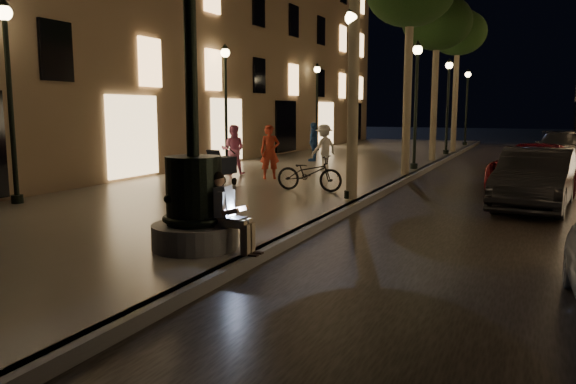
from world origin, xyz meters
The scene contains 25 objects.
ground centered at (0.00, 15.00, 0.00)m, with size 120.00×120.00×0.00m, color black.
cobble_lane centered at (3.00, 15.00, 0.01)m, with size 6.00×45.00×0.02m, color black.
promenade centered at (-4.00, 15.00, 0.10)m, with size 8.00×45.00×0.20m, color slate.
curb_strip centered at (0.00, 15.00, 0.10)m, with size 0.25×45.00×0.20m, color #59595B.
building_left centered at (-12.00, 18.00, 7.50)m, with size 8.00×36.00×15.00m, color #816F51.
fountain_lamppost centered at (-1.00, 2.00, 1.21)m, with size 1.40×1.40×5.21m.
seated_man_laptop centered at (-0.39, 2.00, 0.88)m, with size 0.90×0.30×1.27m.
tree_third centered at (-0.30, 20.00, 6.14)m, with size 3.00×3.00×7.20m.
tree_far centered at (-0.22, 26.00, 6.43)m, with size 3.00×3.00×7.50m.
lamp_curb_a centered at (-0.30, 8.00, 3.24)m, with size 0.36×0.36×4.81m.
lamp_curb_b centered at (-0.30, 16.00, 3.24)m, with size 0.36×0.36×4.81m.
lamp_curb_c centered at (-0.30, 24.00, 3.24)m, with size 0.36×0.36×4.81m.
lamp_curb_d centered at (-0.30, 32.00, 3.24)m, with size 0.36×0.36×4.81m.
lamp_left_a centered at (-7.40, 4.00, 3.24)m, with size 0.36×0.36×4.81m.
lamp_left_b centered at (-7.40, 14.00, 3.24)m, with size 0.36×0.36×4.81m.
lamp_left_c centered at (-7.40, 24.00, 3.24)m, with size 0.36×0.36×4.81m.
stroller centered at (-4.49, 8.74, 0.80)m, with size 0.56×1.18×1.20m.
car_second centered at (4.00, 9.54, 0.75)m, with size 1.58×4.52×1.49m, color black.
car_third centered at (4.00, 13.07, 0.71)m, with size 2.34×5.09×1.41m, color maroon.
car_rear centered at (4.92, 21.98, 0.75)m, with size 2.09×5.14×1.49m, color #2E2F33.
pedestrian_red centered at (-3.95, 10.87, 1.08)m, with size 0.64×0.42×1.76m, color #AE3522.
pedestrian_pink centered at (-5.66, 11.47, 1.06)m, with size 0.84×0.65×1.72m, color pink.
pedestrian_white centered at (-3.33, 14.25, 1.05)m, with size 1.10×0.63×1.70m, color silver.
pedestrian_blue centered at (-5.01, 17.45, 1.05)m, with size 1.00×0.42×1.71m, color navy.
bicycle centered at (-1.74, 8.81, 0.70)m, with size 0.66×1.89×0.99m, color black.
Camera 1 is at (4.02, -5.54, 2.43)m, focal length 35.00 mm.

